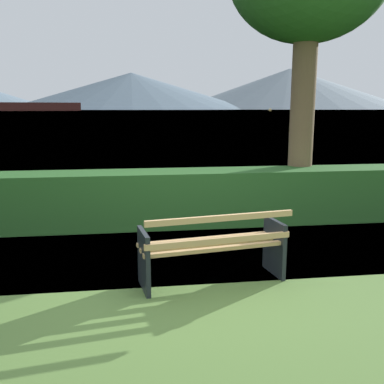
{
  "coord_description": "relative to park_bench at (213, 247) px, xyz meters",
  "views": [
    {
      "loc": [
        -0.88,
        -4.67,
        2.0
      ],
      "look_at": [
        0.0,
        1.66,
        0.74
      ],
      "focal_mm": 40.01,
      "sensor_mm": 36.0,
      "label": 1
    }
  ],
  "objects": [
    {
      "name": "park_bench",
      "position": [
        0.0,
        0.0,
        0.0
      ],
      "size": [
        1.75,
        0.82,
        0.87
      ],
      "color": "tan",
      "rests_on": "ground_plane"
    },
    {
      "name": "water_surface",
      "position": [
        -0.01,
        309.95,
        -0.42
      ],
      "size": [
        620.0,
        620.0,
        0.0
      ],
      "primitive_type": "plane",
      "color": "slate",
      "rests_on": "ground_plane"
    },
    {
      "name": "distant_hills",
      "position": [
        27.83,
        574.76,
        24.41
      ],
      "size": [
        760.17,
        341.64,
        55.52
      ],
      "color": "slate",
      "rests_on": "ground_plane"
    },
    {
      "name": "fishing_boat_near",
      "position": [
        80.98,
        245.54,
        0.2
      ],
      "size": [
        2.96,
        5.11,
        1.68
      ],
      "color": "gold",
      "rests_on": "water_surface"
    },
    {
      "name": "ground_plane",
      "position": [
        -0.01,
        0.06,
        -0.43
      ],
      "size": [
        1400.0,
        1400.0,
        0.0
      ],
      "primitive_type": "plane",
      "color": "#567A38"
    },
    {
      "name": "hedge_row",
      "position": [
        -0.01,
        2.58,
        0.04
      ],
      "size": [
        9.42,
        0.81,
        0.94
      ],
      "primitive_type": "cube",
      "color": "#285B23",
      "rests_on": "ground_plane"
    }
  ]
}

